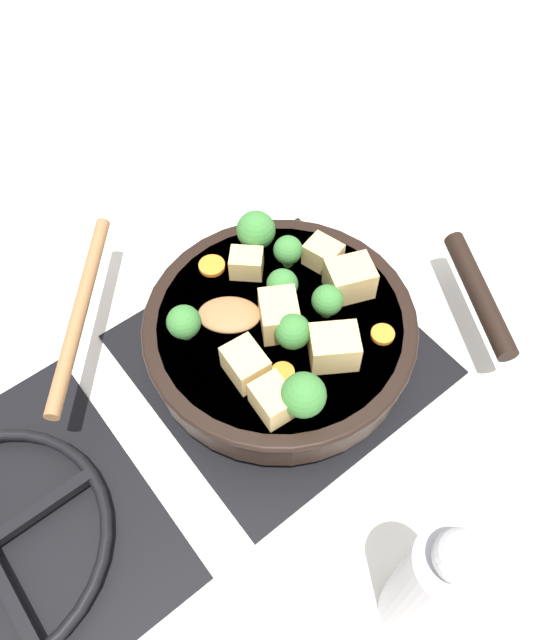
# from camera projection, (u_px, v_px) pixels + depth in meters

# --- Properties ---
(ground_plane) EXTENTS (2.40, 2.40, 0.00)m
(ground_plane) POSITION_uv_depth(u_px,v_px,m) (280.00, 355.00, 0.74)
(ground_plane) COLOR white
(front_burner_grate) EXTENTS (0.31, 0.31, 0.03)m
(front_burner_grate) POSITION_uv_depth(u_px,v_px,m) (280.00, 350.00, 0.73)
(front_burner_grate) COLOR black
(front_burner_grate) RESTS_ON ground_plane
(skillet_pan) EXTENTS (0.34, 0.41, 0.05)m
(skillet_pan) POSITION_uv_depth(u_px,v_px,m) (283.00, 330.00, 0.69)
(skillet_pan) COLOR black
(skillet_pan) RESTS_ON front_burner_grate
(wooden_spoon) EXTENTS (0.25, 0.25, 0.02)m
(wooden_spoon) POSITION_uv_depth(u_px,v_px,m) (141.00, 312.00, 0.67)
(wooden_spoon) COLOR olive
(wooden_spoon) RESTS_ON skillet_pan
(tofu_cube_center_large) EXTENTS (0.05, 0.04, 0.03)m
(tofu_cube_center_large) POSITION_uv_depth(u_px,v_px,m) (323.00, 254.00, 0.71)
(tofu_cube_center_large) COLOR #DBB770
(tofu_cube_center_large) RESTS_ON skillet_pan
(tofu_cube_near_handle) EXTENTS (0.06, 0.06, 0.04)m
(tofu_cube_near_handle) POSITION_uv_depth(u_px,v_px,m) (279.00, 315.00, 0.65)
(tofu_cube_near_handle) COLOR #DBB770
(tofu_cube_near_handle) RESTS_ON skillet_pan
(tofu_cube_east_chunk) EXTENTS (0.06, 0.06, 0.04)m
(tofu_cube_east_chunk) POSITION_uv_depth(u_px,v_px,m) (334.00, 347.00, 0.63)
(tofu_cube_east_chunk) COLOR #DBB770
(tofu_cube_east_chunk) RESTS_ON skillet_pan
(tofu_cube_west_chunk) EXTENTS (0.05, 0.05, 0.03)m
(tofu_cube_west_chunk) POSITION_uv_depth(u_px,v_px,m) (246.00, 263.00, 0.70)
(tofu_cube_west_chunk) COLOR #DBB770
(tofu_cube_west_chunk) RESTS_ON skillet_pan
(tofu_cube_back_piece) EXTENTS (0.05, 0.04, 0.04)m
(tofu_cube_back_piece) POSITION_uv_depth(u_px,v_px,m) (246.00, 364.00, 0.62)
(tofu_cube_back_piece) COLOR #DBB770
(tofu_cube_back_piece) RESTS_ON skillet_pan
(tofu_cube_front_piece) EXTENTS (0.04, 0.04, 0.03)m
(tofu_cube_front_piece) POSITION_uv_depth(u_px,v_px,m) (273.00, 400.00, 0.60)
(tofu_cube_front_piece) COLOR #DBB770
(tofu_cube_front_piece) RESTS_ON skillet_pan
(tofu_cube_mid_small) EXTENTS (0.05, 0.06, 0.04)m
(tofu_cube_mid_small) POSITION_uv_depth(u_px,v_px,m) (350.00, 279.00, 0.68)
(tofu_cube_mid_small) COLOR #DBB770
(tofu_cube_mid_small) RESTS_ON skillet_pan
(broccoli_floret_near_spoon) EXTENTS (0.04, 0.04, 0.05)m
(broccoli_floret_near_spoon) POSITION_uv_depth(u_px,v_px,m) (293.00, 332.00, 0.64)
(broccoli_floret_near_spoon) COLOR #709956
(broccoli_floret_near_spoon) RESTS_ON skillet_pan
(broccoli_floret_center_top) EXTENTS (0.03, 0.03, 0.04)m
(broccoli_floret_center_top) POSITION_uv_depth(u_px,v_px,m) (327.00, 301.00, 0.66)
(broccoli_floret_center_top) COLOR #709956
(broccoli_floret_center_top) RESTS_ON skillet_pan
(broccoli_floret_east_rim) EXTENTS (0.04, 0.04, 0.05)m
(broccoli_floret_east_rim) POSITION_uv_depth(u_px,v_px,m) (256.00, 230.00, 0.71)
(broccoli_floret_east_rim) COLOR #709956
(broccoli_floret_east_rim) RESTS_ON skillet_pan
(broccoli_floret_west_rim) EXTENTS (0.03, 0.03, 0.04)m
(broccoli_floret_west_rim) POSITION_uv_depth(u_px,v_px,m) (282.00, 285.00, 0.67)
(broccoli_floret_west_rim) COLOR #709956
(broccoli_floret_west_rim) RESTS_ON skillet_pan
(broccoli_floret_north_edge) EXTENTS (0.04, 0.04, 0.04)m
(broccoli_floret_north_edge) POSITION_uv_depth(u_px,v_px,m) (184.00, 322.00, 0.64)
(broccoli_floret_north_edge) COLOR #709956
(broccoli_floret_north_edge) RESTS_ON skillet_pan
(broccoli_floret_south_cluster) EXTENTS (0.04, 0.04, 0.05)m
(broccoli_floret_south_cluster) POSITION_uv_depth(u_px,v_px,m) (303.00, 395.00, 0.59)
(broccoli_floret_south_cluster) COLOR #709956
(broccoli_floret_south_cluster) RESTS_ON skillet_pan
(broccoli_floret_mid_floret) EXTENTS (0.03, 0.03, 0.04)m
(broccoli_floret_mid_floret) POSITION_uv_depth(u_px,v_px,m) (288.00, 250.00, 0.70)
(broccoli_floret_mid_floret) COLOR #709956
(broccoli_floret_mid_floret) RESTS_ON skillet_pan
(carrot_slice_orange_thin) EXTENTS (0.03, 0.03, 0.01)m
(carrot_slice_orange_thin) POSITION_uv_depth(u_px,v_px,m) (212.00, 266.00, 0.71)
(carrot_slice_orange_thin) COLOR orange
(carrot_slice_orange_thin) RESTS_ON skillet_pan
(carrot_slice_near_center) EXTENTS (0.03, 0.03, 0.01)m
(carrot_slice_near_center) POSITION_uv_depth(u_px,v_px,m) (383.00, 334.00, 0.66)
(carrot_slice_near_center) COLOR orange
(carrot_slice_near_center) RESTS_ON skillet_pan
(carrot_slice_edge_slice) EXTENTS (0.02, 0.02, 0.01)m
(carrot_slice_edge_slice) POSITION_uv_depth(u_px,v_px,m) (283.00, 373.00, 0.63)
(carrot_slice_edge_slice) COLOR orange
(carrot_slice_edge_slice) RESTS_ON skillet_pan
(pepper_mill) EXTENTS (0.06, 0.06, 0.22)m
(pepper_mill) POSITION_uv_depth(u_px,v_px,m) (431.00, 587.00, 0.50)
(pepper_mill) COLOR #B2B2B7
(pepper_mill) RESTS_ON ground_plane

